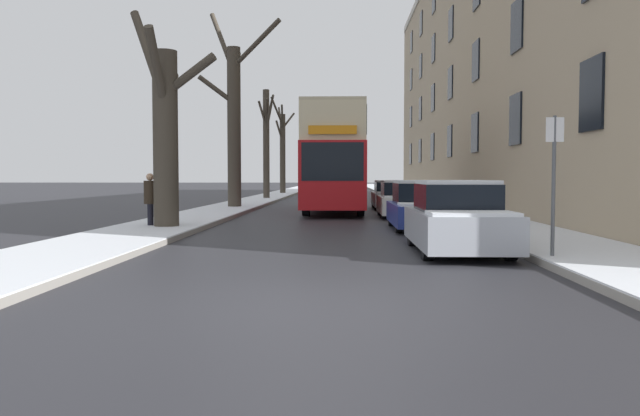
# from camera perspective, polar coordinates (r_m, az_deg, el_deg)

# --- Properties ---
(ground_plane) EXTENTS (320.00, 320.00, 0.00)m
(ground_plane) POSITION_cam_1_polar(r_m,az_deg,el_deg) (7.81, -0.12, -8.86)
(ground_plane) COLOR #28282D
(sidewalk_left) EXTENTS (2.66, 130.00, 0.16)m
(sidewalk_left) POSITION_cam_1_polar(r_m,az_deg,el_deg) (60.90, -3.10, 1.45)
(sidewalk_left) COLOR gray
(sidewalk_left) RESTS_ON ground
(sidewalk_right) EXTENTS (2.66, 130.00, 0.16)m
(sidewalk_right) POSITION_cam_1_polar(r_m,az_deg,el_deg) (60.86, 6.57, 1.44)
(sidewalk_right) COLOR gray
(sidewalk_right) RESTS_ON ground
(terrace_facade_right) EXTENTS (9.10, 53.52, 16.43)m
(terrace_facade_right) POSITION_cam_1_polar(r_m,az_deg,el_deg) (38.00, 18.76, 12.77)
(terrace_facade_right) COLOR tan
(terrace_facade_right) RESTS_ON ground
(bare_tree_left_0) EXTENTS (2.97, 3.43, 6.61)m
(bare_tree_left_0) POSITION_cam_1_polar(r_m,az_deg,el_deg) (18.71, -13.97, 7.06)
(bare_tree_left_0) COLOR #423A30
(bare_tree_left_0) RESTS_ON ground
(bare_tree_left_1) EXTENTS (4.13, 3.05, 9.65)m
(bare_tree_left_1) POSITION_cam_1_polar(r_m,az_deg,el_deg) (30.56, -7.86, 8.13)
(bare_tree_left_1) COLOR #423A30
(bare_tree_left_1) RESTS_ON ground
(bare_tree_left_2) EXTENTS (1.27, 2.00, 7.44)m
(bare_tree_left_2) POSITION_cam_1_polar(r_m,az_deg,el_deg) (42.39, -4.93, 6.10)
(bare_tree_left_2) COLOR #423A30
(bare_tree_left_2) RESTS_ON ground
(bare_tree_left_3) EXTENTS (1.91, 4.26, 8.43)m
(bare_tree_left_3) POSITION_cam_1_polar(r_m,az_deg,el_deg) (55.53, -3.46, 5.49)
(bare_tree_left_3) COLOR #423A30
(bare_tree_left_3) RESTS_ON ground
(double_decker_bus) EXTENTS (2.58, 11.45, 4.55)m
(double_decker_bus) POSITION_cam_1_polar(r_m,az_deg,el_deg) (28.72, 1.32, 4.83)
(double_decker_bus) COLOR red
(double_decker_bus) RESTS_ON ground
(parked_car_0) EXTENTS (1.79, 4.16, 1.52)m
(parked_car_0) POSITION_cam_1_polar(r_m,az_deg,el_deg) (13.39, 12.41, -1.01)
(parked_car_0) COLOR #9EA3AD
(parked_car_0) RESTS_ON ground
(parked_car_1) EXTENTS (1.83, 4.26, 1.48)m
(parked_car_1) POSITION_cam_1_polar(r_m,az_deg,el_deg) (19.06, 9.29, 0.09)
(parked_car_1) COLOR navy
(parked_car_1) RESTS_ON ground
(parked_car_2) EXTENTS (1.90, 3.97, 1.43)m
(parked_car_2) POSITION_cam_1_polar(r_m,az_deg,el_deg) (24.63, 7.64, 0.69)
(parked_car_2) COLOR silver
(parked_car_2) RESTS_ON ground
(parked_car_3) EXTENTS (1.77, 4.27, 1.41)m
(parked_car_3) POSITION_cam_1_polar(r_m,az_deg,el_deg) (30.74, 6.52, 1.12)
(parked_car_3) COLOR #9EA3AD
(parked_car_3) RESTS_ON ground
(oncoming_van) EXTENTS (2.06, 5.05, 2.48)m
(oncoming_van) POSITION_cam_1_polar(r_m,az_deg,el_deg) (41.11, 0.49, 2.53)
(oncoming_van) COLOR white
(oncoming_van) RESTS_ON ground
(pedestrian_left_sidewalk) EXTENTS (0.37, 0.37, 1.69)m
(pedestrian_left_sidewalk) POSITION_cam_1_polar(r_m,az_deg,el_deg) (19.10, -15.26, 0.79)
(pedestrian_left_sidewalk) COLOR black
(pedestrian_left_sidewalk) RESTS_ON ground
(street_sign_post) EXTENTS (0.32, 0.07, 2.68)m
(street_sign_post) POSITION_cam_1_polar(r_m,az_deg,el_deg) (11.99, 20.58, 2.43)
(street_sign_post) COLOR #4C4F54
(street_sign_post) RESTS_ON ground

